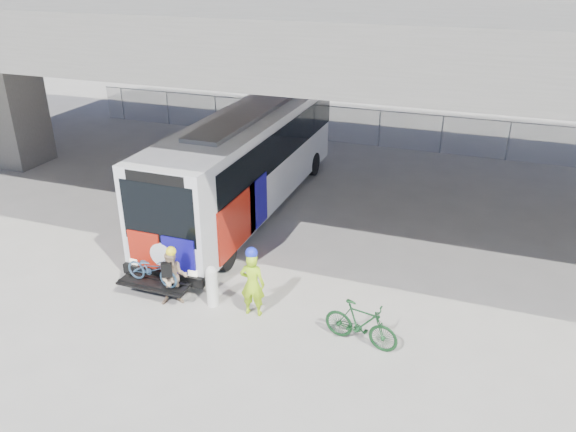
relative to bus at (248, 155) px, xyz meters
The scene contains 8 objects.
ground 4.10m from the bus, 55.27° to the right, with size 160.00×160.00×0.00m, color #9E9991.
bus is the anchor object (origin of this frame).
overpass 4.99m from the bus, 29.14° to the left, with size 40.00×16.00×7.95m.
chainlink_fence 9.36m from the bus, 77.62° to the left, with size 30.00×0.06×30.00m.
bollard 6.71m from the bus, 75.15° to the right, with size 0.31×0.31×1.20m.
cyclist_hivis 7.04m from the bus, 65.63° to the right, with size 0.70×0.50×1.99m.
cyclist_tan 6.77m from the bus, 84.15° to the right, with size 0.97×0.90×1.75m.
bike_parked 8.94m from the bus, 48.54° to the right, with size 0.54×1.91×1.15m, color #133D1C.
Camera 1 is at (6.03, -14.84, 8.65)m, focal length 35.00 mm.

